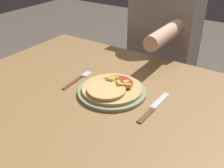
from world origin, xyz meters
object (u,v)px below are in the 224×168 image
(plate, at_px, (112,91))
(person_diner, at_px, (163,49))
(dining_table, at_px, (106,123))
(knife, at_px, (153,108))
(pizza, at_px, (112,88))
(fork, at_px, (79,79))

(plate, bearing_deg, person_diner, 95.87)
(dining_table, xyz_separation_m, plate, (-0.01, 0.06, 0.11))
(knife, bearing_deg, pizza, -179.96)
(knife, bearing_deg, fork, 177.15)
(fork, height_order, knife, same)
(fork, bearing_deg, pizza, -5.71)
(dining_table, relative_size, fork, 7.23)
(pizza, distance_m, fork, 0.18)
(dining_table, relative_size, knife, 5.78)
(pizza, bearing_deg, plate, 94.85)
(pizza, bearing_deg, knife, 0.04)
(plate, xyz_separation_m, person_diner, (-0.06, 0.63, -0.05))
(dining_table, distance_m, pizza, 0.14)
(pizza, height_order, fork, pizza)
(pizza, distance_m, person_diner, 0.64)
(fork, bearing_deg, dining_table, -20.79)
(fork, bearing_deg, knife, -2.85)
(plate, xyz_separation_m, fork, (-0.18, 0.01, -0.00))
(knife, xyz_separation_m, person_diner, (-0.24, 0.63, -0.05))
(dining_table, bearing_deg, fork, 159.21)
(plate, height_order, fork, plate)
(knife, bearing_deg, dining_table, -161.94)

